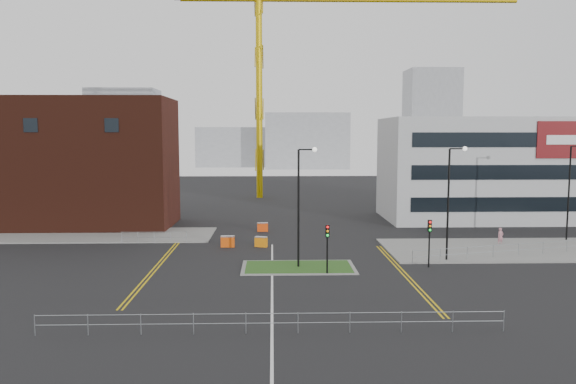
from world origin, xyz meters
name	(u,v)px	position (x,y,z in m)	size (l,w,h in m)	color
ground	(272,299)	(0.00, 0.00, 0.00)	(200.00, 200.00, 0.00)	black
pavement_left	(72,235)	(-20.00, 22.00, 0.06)	(28.00, 8.00, 0.12)	slate
pavement_right	(523,249)	(22.00, 14.00, 0.06)	(24.00, 10.00, 0.12)	slate
island_kerb	(298,267)	(2.00, 8.00, 0.04)	(8.60, 4.60, 0.08)	slate
grass_island	(298,267)	(2.00, 8.00, 0.06)	(8.00, 4.00, 0.12)	#274D19
brick_building	(62,164)	(-22.97, 28.00, 6.85)	(24.20, 10.07, 14.24)	#401910
office_block	(491,169)	(26.01, 31.97, 6.00)	(25.00, 12.20, 12.00)	#ADB0B2
tower_crane	(298,39)	(3.98, 54.96, 24.80)	(53.01, 1.81, 35.81)	gold
streetlamp_island	(301,197)	(2.22, 8.00, 5.41)	(1.46, 0.36, 9.18)	black
streetlamp_right_near	(451,194)	(14.22, 10.00, 5.41)	(1.46, 0.36, 9.18)	black
streetlamp_right_far	(571,184)	(28.22, 18.00, 5.41)	(1.46, 0.36, 9.18)	black
traffic_light_island	(327,240)	(4.00, 5.98, 2.57)	(0.28, 0.33, 3.65)	black
traffic_light_right	(430,234)	(12.00, 7.98, 2.57)	(0.28, 0.33, 3.65)	black
railing_front	(272,319)	(0.00, -6.00, 0.78)	(24.05, 0.05, 1.10)	gray
railing_left	(154,235)	(-11.00, 18.00, 0.74)	(6.05, 0.05, 1.10)	gray
railing_right	(519,247)	(20.50, 11.50, 0.78)	(19.05, 5.05, 1.10)	gray
centre_line	(272,290)	(0.00, 2.00, 0.01)	(0.15, 30.00, 0.01)	silver
yellow_left_a	(159,263)	(-9.00, 10.00, 0.01)	(0.12, 24.00, 0.01)	gold
yellow_left_b	(162,263)	(-8.70, 10.00, 0.01)	(0.12, 24.00, 0.01)	gold
yellow_right_a	(402,274)	(9.50, 6.00, 0.01)	(0.12, 20.00, 0.01)	gold
yellow_right_b	(406,274)	(9.80, 6.00, 0.01)	(0.12, 20.00, 0.01)	gold
skyline_a	(125,130)	(-40.00, 120.00, 11.00)	(18.00, 12.00, 22.00)	gray
skyline_b	(307,141)	(10.00, 130.00, 8.00)	(24.00, 12.00, 16.00)	gray
skyline_c	(431,120)	(45.00, 125.00, 14.00)	(14.00, 12.00, 28.00)	gray
skyline_d	(246,147)	(-8.00, 140.00, 6.00)	(30.00, 12.00, 12.00)	gray
pedestrian	(500,236)	(20.93, 16.27, 0.80)	(0.58, 0.38, 1.60)	#BD7A86
barrier_left	(261,241)	(-1.00, 16.00, 0.51)	(1.18, 0.69, 0.94)	orange
barrier_mid	(228,241)	(-4.00, 16.00, 0.56)	(1.24, 0.44, 1.03)	#E9510C
barrier_right	(263,227)	(-1.00, 24.00, 0.51)	(1.13, 0.43, 0.93)	#EB440D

